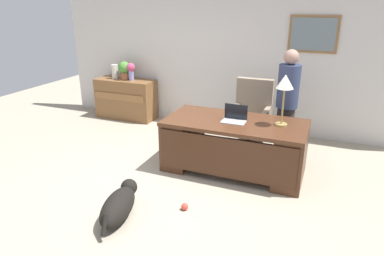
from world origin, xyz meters
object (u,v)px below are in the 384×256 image
laptop (235,117)px  person_standing (287,103)px  credenza (126,99)px  armchair (251,117)px  desk (234,144)px  vase_with_flowers (131,70)px  dog_toy_ball (185,207)px  desk_lamp (285,85)px  dog_lying (119,204)px  potted_plant (124,70)px  vase_empty (115,72)px

laptop → person_standing: bearing=54.0°
credenza → armchair: bearing=-9.5°
desk → vase_with_flowers: size_ratio=5.66×
dog_toy_ball → armchair: bearing=83.6°
dog_toy_ball → credenza: bearing=132.9°
desk_lamp → vase_with_flowers: bearing=156.2°
desk_lamp → dog_lying: bearing=-131.6°
credenza → potted_plant: size_ratio=3.39×
credenza → vase_empty: bearing=179.7°
credenza → dog_toy_ball: credenza is taller
desk → vase_with_flowers: vase_with_flowers is taller
desk → dog_lying: desk is taller
dog_lying → laptop: size_ratio=2.77×
credenza → potted_plant: potted_plant is taller
desk → dog_lying: (-0.87, -1.56, -0.25)m
vase_with_flowers → vase_empty: vase_with_flowers is taller
person_standing → potted_plant: size_ratio=4.58×
desk_lamp → laptop: bearing=-173.0°
laptop → dog_toy_ball: size_ratio=3.84×
laptop → potted_plant: potted_plant is taller
desk → credenza: size_ratio=1.58×
armchair → dog_toy_ball: (-0.25, -2.20, -0.45)m
laptop → vase_empty: bearing=153.3°
laptop → vase_empty: 3.27m
laptop → vase_with_flowers: vase_with_flowers is taller
credenza → potted_plant: 0.60m
credenza → laptop: 3.10m
armchair → vase_empty: armchair is taller
vase_with_flowers → credenza: bearing=-179.5°
credenza → potted_plant: bearing=9.5°
desk → person_standing: (0.57, 0.82, 0.44)m
person_standing → vase_with_flowers: person_standing is taller
laptop → desk_lamp: (0.62, 0.08, 0.49)m
person_standing → potted_plant: bearing=168.5°
person_standing → dog_lying: person_standing is taller
laptop → vase_empty: (-2.92, 1.47, 0.15)m
desk_lamp → vase_empty: 3.82m
dog_toy_ball → dog_lying: bearing=-147.6°
dog_lying → laptop: (0.86, 1.59, 0.65)m
laptop → potted_plant: size_ratio=0.89×
desk → desk_lamp: desk_lamp is taller
credenza → dog_toy_ball: size_ratio=14.66×
credenza → armchair: size_ratio=1.11×
credenza → person_standing: person_standing is taller
vase_empty → dog_toy_ball: 3.89m
desk_lamp → person_standing: bearing=92.7°
desk → dog_lying: 1.81m
potted_plant → laptop: bearing=-28.6°
laptop → dog_toy_ball: bearing=-101.1°
dog_toy_ball → vase_with_flowers: bearing=131.0°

